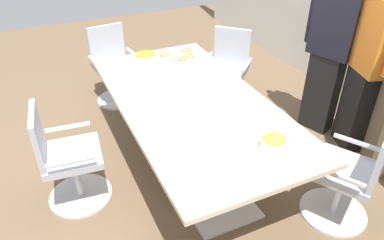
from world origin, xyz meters
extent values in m
cube|color=brown|center=(0.00, 0.00, -0.01)|extent=(10.00, 10.00, 0.01)
cube|color=#CCB793|center=(0.00, 0.00, 0.73)|extent=(2.40, 1.20, 0.04)
cube|color=silver|center=(-0.55, 0.00, 0.01)|extent=(0.56, 0.56, 0.02)
cylinder|color=silver|center=(-0.55, 0.00, 0.37)|extent=(0.09, 0.09, 0.69)
cube|color=silver|center=(0.55, 0.00, 0.01)|extent=(0.56, 0.56, 0.02)
cylinder|color=silver|center=(0.55, 0.00, 0.37)|extent=(0.09, 0.09, 0.69)
cylinder|color=silver|center=(-0.06, -1.05, 0.01)|extent=(0.59, 0.59, 0.02)
cylinder|color=silver|center=(-0.06, -1.05, 0.23)|extent=(0.05, 0.05, 0.41)
cube|color=#ADB2BC|center=(-0.06, -1.05, 0.46)|extent=(0.50, 0.50, 0.06)
cube|color=#ADB2BC|center=(-0.08, -1.26, 0.70)|extent=(0.44, 0.08, 0.42)
cube|color=silver|center=(-0.30, -1.02, 0.58)|extent=(0.07, 0.37, 0.02)
cube|color=silver|center=(0.18, -1.07, 0.58)|extent=(0.07, 0.37, 0.02)
cylinder|color=silver|center=(1.02, 0.83, 0.01)|extent=(0.74, 0.74, 0.02)
cylinder|color=silver|center=(1.02, 0.83, 0.23)|extent=(0.05, 0.05, 0.41)
cube|color=#ADB2BC|center=(1.02, 0.83, 0.46)|extent=(0.63, 0.63, 0.06)
cube|color=#ADB2BC|center=(1.20, 0.93, 0.70)|extent=(0.25, 0.40, 0.42)
cube|color=silver|center=(1.14, 0.61, 0.58)|extent=(0.33, 0.21, 0.02)
cube|color=silver|center=(0.90, 1.04, 0.58)|extent=(0.33, 0.21, 0.02)
cylinder|color=silver|center=(-0.92, 0.87, 0.01)|extent=(0.76, 0.76, 0.02)
cylinder|color=silver|center=(-0.92, 0.87, 0.23)|extent=(0.05, 0.05, 0.41)
cube|color=#ADB2BC|center=(-0.92, 0.87, 0.46)|extent=(0.65, 0.65, 0.06)
cube|color=#ADB2BC|center=(-1.07, 1.02, 0.70)|extent=(0.34, 0.33, 0.42)
cube|color=silver|center=(-0.75, 1.04, 0.58)|extent=(0.28, 0.28, 0.02)
cube|color=silver|center=(-1.10, 0.70, 0.58)|extent=(0.28, 0.28, 0.02)
cylinder|color=silver|center=(-1.59, -0.29, 0.01)|extent=(0.60, 0.60, 0.02)
cylinder|color=silver|center=(-1.59, -0.29, 0.23)|extent=(0.05, 0.05, 0.41)
cube|color=#ADB2BC|center=(-1.59, -0.29, 0.46)|extent=(0.51, 0.51, 0.06)
cube|color=#ADB2BC|center=(-1.80, -0.31, 0.70)|extent=(0.09, 0.44, 0.42)
cube|color=silver|center=(-1.62, -0.05, 0.58)|extent=(0.37, 0.07, 0.02)
cube|color=silver|center=(-1.56, -0.53, 0.58)|extent=(0.37, 0.07, 0.02)
cube|color=black|center=(-0.08, 1.57, 0.43)|extent=(0.37, 0.29, 0.86)
cube|color=black|center=(-0.08, 1.57, 1.20)|extent=(0.49, 0.35, 0.68)
cylinder|color=black|center=(0.17, 1.66, 1.24)|extent=(0.10, 0.10, 0.61)
cylinder|color=black|center=(-0.33, 1.49, 1.24)|extent=(0.10, 0.10, 0.61)
cube|color=black|center=(0.33, 1.65, 0.42)|extent=(0.36, 0.29, 0.85)
cube|color=orange|center=(0.33, 1.65, 1.18)|extent=(0.49, 0.34, 0.67)
cylinder|color=orange|center=(0.08, 1.73, 1.22)|extent=(0.10, 0.10, 0.60)
cylinder|color=white|center=(0.84, 0.24, 0.78)|extent=(0.19, 0.19, 0.07)
ellipsoid|color=yellow|center=(0.84, 0.24, 0.82)|extent=(0.17, 0.17, 0.06)
cylinder|color=white|center=(-0.94, -0.10, 0.79)|extent=(0.24, 0.24, 0.07)
ellipsoid|color=orange|center=(-0.94, -0.10, 0.82)|extent=(0.21, 0.21, 0.07)
cylinder|color=white|center=(-0.95, 0.27, 0.76)|extent=(0.38, 0.38, 0.01)
torus|color=tan|center=(-0.81, 0.26, 0.78)|extent=(0.11, 0.11, 0.03)
torus|color=tan|center=(-0.84, 0.36, 0.78)|extent=(0.11, 0.11, 0.03)
torus|color=tan|center=(-1.00, 0.40, 0.78)|extent=(0.11, 0.11, 0.03)
torus|color=pink|center=(-1.07, 0.35, 0.78)|extent=(0.11, 0.11, 0.03)
torus|color=pink|center=(-1.07, 0.19, 0.78)|extent=(0.11, 0.11, 0.03)
torus|color=tan|center=(-0.99, 0.14, 0.78)|extent=(0.11, 0.11, 0.03)
torus|color=pink|center=(-0.84, 0.18, 0.78)|extent=(0.11, 0.11, 0.03)
cylinder|color=white|center=(-0.18, 0.07, 0.75)|extent=(0.20, 0.20, 0.01)
cylinder|color=silver|center=(-0.18, 0.07, 0.76)|extent=(0.20, 0.20, 0.01)
cylinder|color=white|center=(-0.18, 0.07, 0.77)|extent=(0.20, 0.20, 0.01)
cylinder|color=silver|center=(-0.18, 0.07, 0.77)|extent=(0.20, 0.20, 0.01)
cylinder|color=white|center=(-0.18, 0.07, 0.78)|extent=(0.20, 0.20, 0.01)
cylinder|color=silver|center=(-0.18, 0.07, 0.78)|extent=(0.20, 0.20, 0.01)
cylinder|color=white|center=(-0.18, 0.07, 0.79)|extent=(0.20, 0.20, 0.01)
cylinder|color=silver|center=(-0.18, 0.07, 0.80)|extent=(0.20, 0.20, 0.01)
cylinder|color=white|center=(-0.18, 0.07, 0.80)|extent=(0.20, 0.20, 0.01)
cube|color=white|center=(0.32, 0.23, 0.78)|extent=(0.20, 0.20, 0.05)
camera|label=1|loc=(2.46, -1.14, 2.31)|focal=34.05mm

